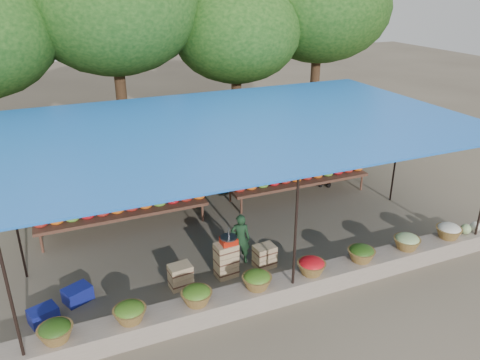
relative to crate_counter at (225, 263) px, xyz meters
name	(u,v)px	position (x,y,z in m)	size (l,w,h in m)	color
ground	(235,233)	(0.91, 1.62, -0.31)	(60.00, 60.00, 0.00)	brown
stone_curb	(289,287)	(0.91, -1.13, -0.11)	(10.60, 0.55, 0.40)	slate
stall_canopy	(234,129)	(0.91, 1.70, 2.36)	(10.80, 6.60, 2.82)	black
produce_baskets	(285,273)	(0.81, -1.13, 0.25)	(8.98, 0.58, 0.34)	brown
netting_backdrop	(194,147)	(0.91, 4.77, 0.94)	(10.60, 0.06, 2.50)	#224F1C
tree_row	(177,17)	(1.42, 7.71, 4.39)	(16.51, 5.50, 7.12)	#332012
fruit_table_left	(122,206)	(-1.58, 2.97, 0.30)	(4.21, 0.95, 0.93)	#4C2B1E
fruit_table_right	(298,176)	(3.42, 2.97, 0.30)	(4.21, 0.95, 0.93)	#4C2B1E
crate_counter	(225,263)	(0.00, 0.00, 0.00)	(2.38, 0.38, 0.77)	tan
weighing_scale	(229,240)	(0.09, 0.00, 0.55)	(0.35, 0.35, 0.37)	red
vendor_seated	(240,239)	(0.51, 0.37, 0.28)	(0.43, 0.28, 1.18)	#18351D
customer_left	(111,181)	(-1.65, 4.12, 0.54)	(0.83, 0.64, 1.70)	slate
customer_mid	(215,164)	(1.28, 4.04, 0.60)	(1.17, 0.67, 1.81)	slate
customer_right	(326,159)	(4.55, 3.28, 0.54)	(0.99, 0.41, 1.69)	slate
blue_crate_front	(43,315)	(-3.60, -0.05, -0.16)	(0.49, 0.35, 0.29)	navy
blue_crate_back	(78,294)	(-2.96, 0.35, -0.16)	(0.51, 0.36, 0.30)	navy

